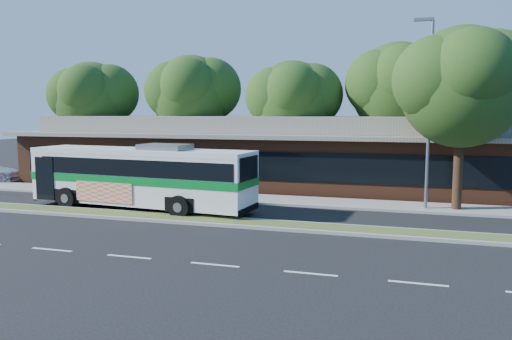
% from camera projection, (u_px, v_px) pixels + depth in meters
% --- Properties ---
extents(ground, '(120.00, 120.00, 0.00)m').
position_uv_depth(ground, '(192.00, 224.00, 21.06)').
color(ground, black).
rests_on(ground, ground).
extents(median_strip, '(26.00, 1.10, 0.15)m').
position_uv_depth(median_strip, '(197.00, 220.00, 21.62)').
color(median_strip, '#3C4D20').
rests_on(median_strip, ground).
extents(sidewalk, '(44.00, 2.60, 0.12)m').
position_uv_depth(sidewalk, '(239.00, 198.00, 27.15)').
color(sidewalk, gray).
rests_on(sidewalk, ground).
extents(parking_lot, '(14.00, 12.00, 0.01)m').
position_uv_depth(parking_lot, '(17.00, 179.00, 35.68)').
color(parking_lot, black).
rests_on(parking_lot, ground).
extents(plaza_building, '(33.20, 11.20, 4.45)m').
position_uv_depth(plaza_building, '(271.00, 151.00, 33.18)').
color(plaza_building, '#592E1C').
rests_on(plaza_building, ground).
extents(lamp_post, '(0.93, 0.18, 9.07)m').
position_uv_depth(lamp_post, '(429.00, 108.00, 23.51)').
color(lamp_post, slate).
rests_on(lamp_post, ground).
extents(tree_bg_a, '(6.47, 5.80, 8.63)m').
position_uv_depth(tree_bg_a, '(98.00, 98.00, 38.93)').
color(tree_bg_a, black).
rests_on(tree_bg_a, ground).
extents(tree_bg_b, '(6.69, 6.00, 9.00)m').
position_uv_depth(tree_bg_b, '(197.00, 93.00, 37.59)').
color(tree_bg_b, black).
rests_on(tree_bg_b, ground).
extents(tree_bg_c, '(6.24, 5.60, 8.26)m').
position_uv_depth(tree_bg_c, '(298.00, 100.00, 34.43)').
color(tree_bg_c, black).
rests_on(tree_bg_c, ground).
extents(tree_bg_d, '(6.91, 6.20, 9.37)m').
position_uv_depth(tree_bg_d, '(405.00, 87.00, 33.31)').
color(tree_bg_d, black).
rests_on(tree_bg_d, ground).
extents(tree_bg_e, '(6.47, 5.80, 8.50)m').
position_uv_depth(tree_bg_e, '(506.00, 96.00, 30.74)').
color(tree_bg_e, black).
rests_on(tree_bg_e, ground).
extents(transit_bus, '(11.62, 3.52, 3.22)m').
position_uv_depth(transit_bus, '(141.00, 173.00, 24.17)').
color(transit_bus, silver).
rests_on(transit_bus, ground).
extents(sidewalk_tree, '(6.30, 5.65, 8.70)m').
position_uv_depth(sidewalk_tree, '(471.00, 84.00, 23.18)').
color(sidewalk_tree, black).
rests_on(sidewalk_tree, ground).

